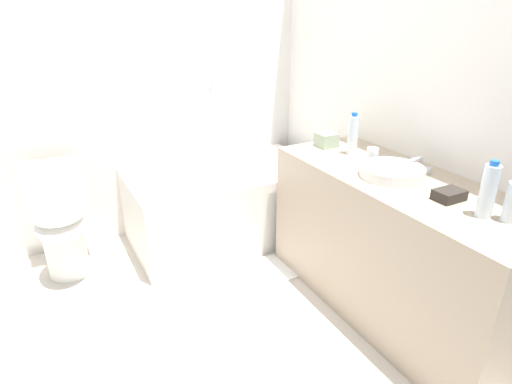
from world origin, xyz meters
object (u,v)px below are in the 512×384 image
object	(u,v)px
amenity_basket	(449,195)
water_bottle_2	(353,135)
toilet	(61,223)
water_bottle_0	(488,191)
sink_basin	(392,172)
tissue_box	(326,140)
bathtub	(225,201)
toilet_paper_roll	(23,272)
bath_mat	(256,274)
drinking_glass_0	(372,155)
sink_faucet	(419,165)

from	to	relation	value
amenity_basket	water_bottle_2	bearing A→B (deg)	86.88
toilet	water_bottle_0	distance (m)	2.48
sink_basin	tissue_box	world-z (taller)	tissue_box
bathtub	water_bottle_0	bearing A→B (deg)	-74.87
bathtub	toilet_paper_roll	size ratio (longest dim) A/B	11.40
tissue_box	toilet_paper_roll	distance (m)	2.17
toilet	tissue_box	size ratio (longest dim) A/B	6.30
water_bottle_2	water_bottle_0	bearing A→B (deg)	-93.32
bathtub	tissue_box	bearing A→B (deg)	-50.60
bathtub	toilet_paper_roll	world-z (taller)	bathtub
bathtub	toilet_paper_roll	bearing A→B (deg)	176.95
amenity_basket	bath_mat	xyz separation A→B (m)	(-0.53, 0.95, -0.85)
bathtub	water_bottle_2	distance (m)	1.14
water_bottle_2	tissue_box	distance (m)	0.22
toilet	drinking_glass_0	xyz separation A→B (m)	(1.67, -1.03, 0.51)
sink_basin	water_bottle_2	world-z (taller)	water_bottle_2
water_bottle_0	tissue_box	world-z (taller)	water_bottle_0
drinking_glass_0	amenity_basket	xyz separation A→B (m)	(-0.04, -0.57, -0.02)
bathtub	sink_basin	distance (m)	1.40
bathtub	sink_faucet	distance (m)	1.48
bathtub	bath_mat	xyz separation A→B (m)	(-0.04, -0.60, -0.29)
toilet	sink_basin	bearing A→B (deg)	54.44
water_bottle_2	bath_mat	bearing A→B (deg)	161.79
drinking_glass_0	amenity_basket	bearing A→B (deg)	-93.91
water_bottle_0	toilet	bearing A→B (deg)	132.06
sink_basin	bath_mat	bearing A→B (deg)	130.39
toilet	amenity_basket	world-z (taller)	amenity_basket
water_bottle_2	toilet_paper_roll	xyz separation A→B (m)	(-1.95, 0.86, -0.89)
drinking_glass_0	sink_faucet	bearing A→B (deg)	-56.92
sink_basin	tissue_box	distance (m)	0.61
sink_basin	sink_faucet	bearing A→B (deg)	0.00
water_bottle_0	water_bottle_2	bearing A→B (deg)	86.68
sink_faucet	sink_basin	bearing A→B (deg)	180.00
sink_faucet	toilet	bearing A→B (deg)	145.44
toilet	bath_mat	distance (m)	1.33
toilet	drinking_glass_0	size ratio (longest dim) A/B	8.28
water_bottle_0	amenity_basket	distance (m)	0.21
water_bottle_0	bath_mat	xyz separation A→B (m)	(-0.51, 1.14, -0.94)
toilet	bath_mat	bearing A→B (deg)	61.63
bathtub	tissue_box	distance (m)	0.95
sink_faucet	toilet_paper_roll	xyz separation A→B (m)	(-2.09, 1.27, -0.80)
amenity_basket	toilet_paper_roll	distance (m)	2.62
bathtub	amenity_basket	distance (m)	1.71
water_bottle_2	tissue_box	size ratio (longest dim) A/B	2.16
tissue_box	bath_mat	bearing A→B (deg)	-178.72
water_bottle_2	bath_mat	world-z (taller)	water_bottle_2
tissue_box	drinking_glass_0	bearing A→B (deg)	-83.71
amenity_basket	toilet	bearing A→B (deg)	135.52
water_bottle_2	amenity_basket	size ratio (longest dim) A/B	1.85
water_bottle_0	toilet_paper_roll	xyz separation A→B (m)	(-1.89, 1.81, -0.89)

